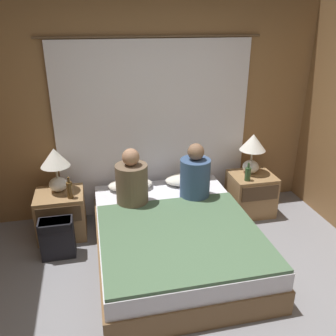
{
  "coord_description": "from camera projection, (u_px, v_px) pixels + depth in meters",
  "views": [
    {
      "loc": [
        -0.72,
        -2.0,
        2.28
      ],
      "look_at": [
        0.0,
        1.23,
        0.86
      ],
      "focal_mm": 38.0,
      "sensor_mm": 36.0,
      "label": 1
    }
  ],
  "objects": [
    {
      "name": "pillow_left",
      "position": [
        130.0,
        185.0,
        4.14
      ],
      "size": [
        0.51,
        0.29,
        0.12
      ],
      "color": "silver",
      "rests_on": "bed"
    },
    {
      "name": "lamp_left",
      "position": [
        55.0,
        164.0,
        3.79
      ],
      "size": [
        0.31,
        0.31,
        0.49
      ],
      "color": "silver",
      "rests_on": "nightstand_left"
    },
    {
      "name": "bed",
      "position": [
        174.0,
        239.0,
        3.6
      ],
      "size": [
        1.53,
        1.97,
        0.41
      ],
      "color": "brown",
      "rests_on": "ground_plane"
    },
    {
      "name": "backpack_on_floor",
      "position": [
        57.0,
        236.0,
        3.59
      ],
      "size": [
        0.34,
        0.2,
        0.42
      ],
      "color": "black",
      "rests_on": "ground_plane"
    },
    {
      "name": "beer_bottle_on_right_stand",
      "position": [
        248.0,
        174.0,
        4.13
      ],
      "size": [
        0.07,
        0.07,
        0.22
      ],
      "color": "#2D4C28",
      "rests_on": "nightstand_right"
    },
    {
      "name": "ground_plane",
      "position": [
        201.0,
        326.0,
        2.84
      ],
      "size": [
        16.0,
        16.0,
        0.0
      ],
      "primitive_type": "plane",
      "color": "gray"
    },
    {
      "name": "nightstand_left",
      "position": [
        61.0,
        214.0,
        3.95
      ],
      "size": [
        0.52,
        0.47,
        0.51
      ],
      "color": "#937047",
      "rests_on": "ground_plane"
    },
    {
      "name": "lamp_right",
      "position": [
        253.0,
        148.0,
        4.24
      ],
      "size": [
        0.31,
        0.31,
        0.49
      ],
      "color": "silver",
      "rests_on": "nightstand_right"
    },
    {
      "name": "wall_back",
      "position": [
        153.0,
        111.0,
        4.17
      ],
      "size": [
        4.04,
        0.06,
        2.5
      ],
      "color": "olive",
      "rests_on": "ground_plane"
    },
    {
      "name": "curtain_panel",
      "position": [
        154.0,
        130.0,
        4.2
      ],
      "size": [
        2.47,
        0.02,
        2.09
      ],
      "color": "white",
      "rests_on": "ground_plane"
    },
    {
      "name": "nightstand_right",
      "position": [
        251.0,
        194.0,
        4.4
      ],
      "size": [
        0.52,
        0.47,
        0.51
      ],
      "color": "#937047",
      "rests_on": "ground_plane"
    },
    {
      "name": "person_left_in_bed",
      "position": [
        132.0,
        182.0,
        3.75
      ],
      "size": [
        0.34,
        0.34,
        0.63
      ],
      "color": "brown",
      "rests_on": "bed"
    },
    {
      "name": "blanket_on_bed",
      "position": [
        181.0,
        235.0,
        3.27
      ],
      "size": [
        1.47,
        1.38,
        0.03
      ],
      "color": "#4C6B4C",
      "rests_on": "bed"
    },
    {
      "name": "person_right_in_bed",
      "position": [
        195.0,
        176.0,
        3.89
      ],
      "size": [
        0.33,
        0.33,
        0.63
      ],
      "color": "#38517A",
      "rests_on": "bed"
    },
    {
      "name": "pillow_right",
      "position": [
        186.0,
        179.0,
        4.28
      ],
      "size": [
        0.51,
        0.29,
        0.12
      ],
      "color": "silver",
      "rests_on": "bed"
    },
    {
      "name": "beer_bottle_on_left_stand",
      "position": [
        70.0,
        190.0,
        3.72
      ],
      "size": [
        0.06,
        0.06,
        0.24
      ],
      "color": "#513819",
      "rests_on": "nightstand_left"
    }
  ]
}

